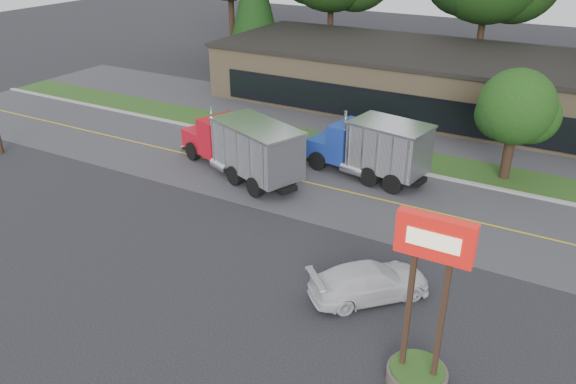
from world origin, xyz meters
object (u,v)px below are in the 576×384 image
Objects in this scene: dump_truck_red at (244,146)px; dump_truck_blue at (373,147)px; rally_car at (370,281)px; bilo_sign at (422,332)px.

dump_truck_red and dump_truck_blue have the same top height.
rally_car is (10.40, -7.14, -1.12)m from dump_truck_red.
rally_car is at bearing 167.35° from dump_truck_red.
dump_truck_red reaches higher than rally_car.
bilo_sign reaches higher than dump_truck_red.
bilo_sign is at bearing 126.63° from dump_truck_blue.
bilo_sign is at bearing 174.23° from rally_car.
dump_truck_red is (-13.40, 10.62, -0.21)m from bilo_sign.
dump_truck_blue is (-7.06, 13.97, -0.23)m from bilo_sign.
dump_truck_red is 1.96× the size of rally_car.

